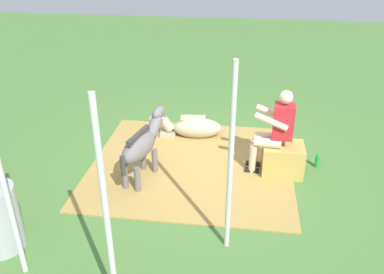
{
  "coord_description": "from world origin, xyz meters",
  "views": [
    {
      "loc": [
        -0.58,
        5.63,
        3.4
      ],
      "look_at": [
        0.15,
        0.16,
        0.55
      ],
      "focal_mm": 37.89,
      "sensor_mm": 36.0,
      "label": 1
    }
  ],
  "objects_px": {
    "hay_bale": "(283,159)",
    "pony_lying": "(192,127)",
    "pony_standing": "(142,145)",
    "tent_pole_left": "(231,163)",
    "person_seated": "(275,128)",
    "tent_pole_right": "(4,185)",
    "soda_bottle": "(317,160)",
    "tent_pole_mid": "(106,214)"
  },
  "relations": [
    {
      "from": "person_seated",
      "to": "pony_lying",
      "type": "height_order",
      "value": "person_seated"
    },
    {
      "from": "hay_bale",
      "to": "person_seated",
      "type": "xyz_separation_m",
      "value": [
        0.16,
        -0.01,
        0.51
      ]
    },
    {
      "from": "pony_lying",
      "to": "tent_pole_right",
      "type": "xyz_separation_m",
      "value": [
        1.41,
        3.48,
        0.96
      ]
    },
    {
      "from": "tent_pole_mid",
      "to": "hay_bale",
      "type": "bearing_deg",
      "value": -123.15
    },
    {
      "from": "pony_lying",
      "to": "pony_standing",
      "type": "bearing_deg",
      "value": 69.27
    },
    {
      "from": "pony_standing",
      "to": "soda_bottle",
      "type": "xyz_separation_m",
      "value": [
        -2.66,
        -0.66,
        -0.45
      ]
    },
    {
      "from": "hay_bale",
      "to": "pony_standing",
      "type": "distance_m",
      "value": 2.16
    },
    {
      "from": "pony_standing",
      "to": "soda_bottle",
      "type": "relative_size",
      "value": 5.11
    },
    {
      "from": "tent_pole_left",
      "to": "tent_pole_right",
      "type": "xyz_separation_m",
      "value": [
        2.2,
        0.71,
        0.0
      ]
    },
    {
      "from": "hay_bale",
      "to": "pony_lying",
      "type": "relative_size",
      "value": 0.46
    },
    {
      "from": "pony_lying",
      "to": "tent_pole_mid",
      "type": "relative_size",
      "value": 0.59
    },
    {
      "from": "person_seated",
      "to": "pony_standing",
      "type": "height_order",
      "value": "person_seated"
    },
    {
      "from": "pony_standing",
      "to": "tent_pole_left",
      "type": "height_order",
      "value": "tent_pole_left"
    },
    {
      "from": "hay_bale",
      "to": "tent_pole_mid",
      "type": "distance_m",
      "value": 3.43
    },
    {
      "from": "pony_standing",
      "to": "tent_pole_right",
      "type": "distance_m",
      "value": 2.28
    },
    {
      "from": "person_seated",
      "to": "tent_pole_left",
      "type": "xyz_separation_m",
      "value": [
        0.59,
        1.76,
        0.4
      ]
    },
    {
      "from": "pony_standing",
      "to": "tent_pole_left",
      "type": "relative_size",
      "value": 0.58
    },
    {
      "from": "tent_pole_mid",
      "to": "tent_pole_right",
      "type": "bearing_deg",
      "value": -14.94
    },
    {
      "from": "hay_bale",
      "to": "pony_standing",
      "type": "bearing_deg",
      "value": 11.58
    },
    {
      "from": "soda_bottle",
      "to": "tent_pole_right",
      "type": "distance_m",
      "value": 4.55
    },
    {
      "from": "pony_lying",
      "to": "soda_bottle",
      "type": "bearing_deg",
      "value": 159.63
    },
    {
      "from": "pony_lying",
      "to": "tent_pole_left",
      "type": "bearing_deg",
      "value": 105.92
    },
    {
      "from": "tent_pole_left",
      "to": "tent_pole_mid",
      "type": "bearing_deg",
      "value": 43.95
    },
    {
      "from": "pony_standing",
      "to": "pony_lying",
      "type": "height_order",
      "value": "pony_standing"
    },
    {
      "from": "tent_pole_mid",
      "to": "pony_standing",
      "type": "bearing_deg",
      "value": -83.0
    },
    {
      "from": "hay_bale",
      "to": "tent_pole_right",
      "type": "distance_m",
      "value": 3.95
    },
    {
      "from": "person_seated",
      "to": "hay_bale",
      "type": "bearing_deg",
      "value": 177.04
    },
    {
      "from": "tent_pole_right",
      "to": "tent_pole_mid",
      "type": "height_order",
      "value": "same"
    },
    {
      "from": "pony_lying",
      "to": "tent_pole_left",
      "type": "relative_size",
      "value": 0.59
    },
    {
      "from": "soda_bottle",
      "to": "tent_pole_mid",
      "type": "distance_m",
      "value": 3.96
    },
    {
      "from": "person_seated",
      "to": "pony_lying",
      "type": "bearing_deg",
      "value": -36.24
    },
    {
      "from": "pony_lying",
      "to": "tent_pole_right",
      "type": "distance_m",
      "value": 3.87
    },
    {
      "from": "pony_standing",
      "to": "tent_pole_left",
      "type": "distance_m",
      "value": 1.97
    },
    {
      "from": "soda_bottle",
      "to": "tent_pole_right",
      "type": "bearing_deg",
      "value": 37.4
    },
    {
      "from": "hay_bale",
      "to": "person_seated",
      "type": "bearing_deg",
      "value": -2.96
    },
    {
      "from": "pony_lying",
      "to": "tent_pole_mid",
      "type": "distance_m",
      "value": 3.91
    },
    {
      "from": "person_seated",
      "to": "tent_pole_left",
      "type": "relative_size",
      "value": 0.59
    },
    {
      "from": "hay_bale",
      "to": "pony_lying",
      "type": "height_order",
      "value": "hay_bale"
    },
    {
      "from": "pony_standing",
      "to": "pony_lying",
      "type": "relative_size",
      "value": 0.98
    },
    {
      "from": "pony_standing",
      "to": "tent_pole_left",
      "type": "bearing_deg",
      "value": 135.36
    },
    {
      "from": "hay_bale",
      "to": "tent_pole_right",
      "type": "relative_size",
      "value": 0.27
    },
    {
      "from": "hay_bale",
      "to": "soda_bottle",
      "type": "distance_m",
      "value": 0.63
    }
  ]
}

